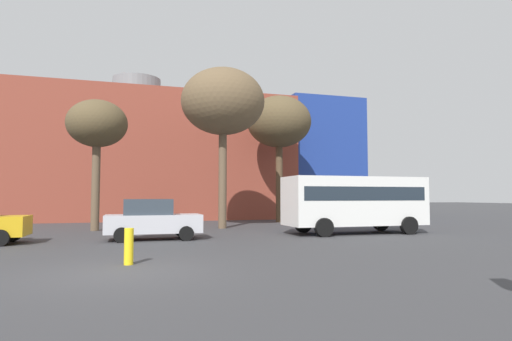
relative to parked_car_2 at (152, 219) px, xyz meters
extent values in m
plane|color=#38383A|center=(-1.11, -7.54, -0.84)|extent=(200.00, 200.00, 0.00)
cube|color=brown|center=(-0.51, 19.10, 4.10)|extent=(24.84, 12.19, 9.88)
cube|color=navy|center=(15.23, 19.10, 4.31)|extent=(6.64, 10.97, 10.29)
cylinder|color=slate|center=(-0.51, 19.10, 10.04)|extent=(4.00, 4.00, 2.00)
cylinder|color=black|center=(-5.33, 0.86, -0.54)|extent=(0.60, 0.21, 0.60)
cylinder|color=black|center=(-5.33, -0.86, -0.54)|extent=(0.60, 0.21, 0.60)
cube|color=silver|center=(0.06, 0.00, -0.17)|extent=(3.88, 1.66, 0.74)
cube|color=#333D47|center=(-0.17, 0.00, 0.52)|extent=(1.94, 1.48, 0.65)
cylinder|color=black|center=(1.31, 0.85, -0.54)|extent=(0.59, 0.20, 0.59)
cylinder|color=black|center=(1.31, -0.85, -0.54)|extent=(0.59, 0.20, 0.59)
cylinder|color=black|center=(-1.18, 0.85, -0.54)|extent=(0.59, 0.20, 0.59)
cylinder|color=black|center=(-1.18, -0.85, -0.54)|extent=(0.59, 0.20, 0.59)
cube|color=white|center=(9.55, 0.22, 0.73)|extent=(6.80, 2.30, 2.30)
cube|color=#1E2833|center=(9.55, 0.22, 1.08)|extent=(6.26, 2.32, 0.64)
cylinder|color=black|center=(11.75, 1.39, -0.42)|extent=(0.84, 0.28, 0.84)
cylinder|color=black|center=(11.75, -0.95, -0.42)|extent=(0.84, 0.28, 0.84)
cylinder|color=black|center=(7.35, 1.39, -0.42)|extent=(0.84, 0.28, 0.84)
cylinder|color=black|center=(7.35, -0.95, -0.42)|extent=(0.84, 0.28, 0.84)
cylinder|color=brown|center=(-2.64, 5.58, 1.56)|extent=(0.43, 0.43, 4.79)
ellipsoid|color=brown|center=(-2.64, 5.58, 4.82)|extent=(3.14, 3.14, 2.51)
cylinder|color=brown|center=(9.12, 9.79, 2.08)|extent=(0.48, 0.48, 5.83)
ellipsoid|color=brown|center=(9.12, 9.79, 6.24)|extent=(4.54, 4.54, 3.63)
cylinder|color=brown|center=(4.11, 5.32, 2.12)|extent=(0.46, 0.46, 5.91)
ellipsoid|color=brown|center=(4.11, 5.32, 6.38)|extent=(4.77, 4.77, 3.81)
cylinder|color=yellow|center=(-0.90, -6.43, -0.36)|extent=(0.24, 0.24, 0.95)
camera|label=1|loc=(-0.88, -18.05, 0.94)|focal=29.58mm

